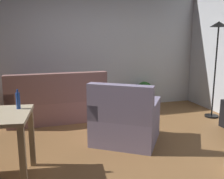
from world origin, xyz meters
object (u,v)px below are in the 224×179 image
couch (57,104)px  armchair (125,121)px  bottle_blue (18,100)px  torchiere_lamp (217,43)px  potted_plant (144,93)px

couch → armchair: bearing=122.2°
armchair → bottle_blue: bearing=52.3°
armchair → bottle_blue: (-1.43, -0.46, 0.53)m
torchiere_lamp → armchair: bearing=-162.3°
couch → potted_plant: 1.94m
couch → potted_plant: size_ratio=3.08×
couch → torchiere_lamp: size_ratio=0.97×
couch → armchair: 1.61m
potted_plant → armchair: (-1.06, -1.68, -0.01)m
armchair → bottle_blue: size_ratio=5.55×
couch → torchiere_lamp: bearing=166.1°
torchiere_lamp → potted_plant: torchiere_lamp is taller
torchiere_lamp → bottle_blue: torchiere_lamp is taller
couch → bottle_blue: 1.99m
couch → torchiere_lamp: (2.89, -0.72, 1.11)m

